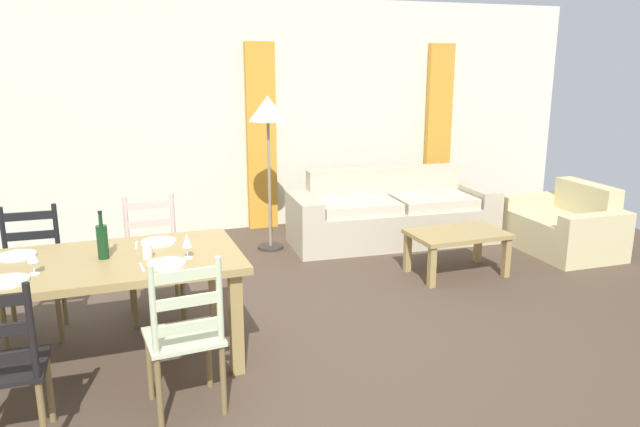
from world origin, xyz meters
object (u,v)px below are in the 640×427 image
object	(u,v)px
dining_chair_near_right	(185,336)
coffee_table	(457,238)
dining_chair_near_left	(1,368)
dining_chair_far_right	(154,257)
wine_glass_near_left	(33,257)
couch	(391,216)
dining_table	(92,274)
wine_bottle	(102,241)
armchair_upholstered	(566,228)
standing_lamp	(268,118)
wine_glass_near_right	(187,242)
coffee_cup_primary	(147,252)
dining_chair_far_left	(32,273)

from	to	relation	value
dining_chair_near_right	coffee_table	world-z (taller)	dining_chair_near_right
dining_chair_near_left	dining_chair_far_right	world-z (taller)	same
wine_glass_near_left	couch	distance (m)	4.10
dining_table	dining_chair_far_right	distance (m)	0.92
dining_table	wine_bottle	xyz separation A→B (m)	(0.08, 0.02, 0.20)
armchair_upholstered	standing_lamp	distance (m)	3.39
dining_chair_far_right	wine_glass_near_right	bearing A→B (deg)	-81.22
coffee_table	armchair_upholstered	distance (m)	1.55
dining_chair_far_right	coffee_cup_primary	distance (m)	0.92
dining_chair_far_right	wine_bottle	world-z (taller)	wine_bottle
dining_chair_far_left	wine_glass_near_right	bearing A→B (deg)	-40.83
wine_bottle	standing_lamp	xyz separation A→B (m)	(1.70, 2.14, 0.54)
couch	armchair_upholstered	size ratio (longest dim) A/B	1.97
coffee_table	dining_chair_near_left	bearing A→B (deg)	-157.20
coffee_table	standing_lamp	distance (m)	2.27
dining_chair_far_right	couch	size ratio (longest dim) A/B	0.41
dining_chair_near_right	wine_glass_near_right	world-z (taller)	dining_chair_near_right
dining_table	wine_glass_near_left	xyz separation A→B (m)	(-0.31, -0.15, 0.20)
dining_chair_far_right	wine_glass_near_left	bearing A→B (deg)	-129.19
dining_table	couch	bearing A→B (deg)	32.26
dining_chair_far_left	coffee_cup_primary	xyz separation A→B (m)	(0.77, -0.79, 0.32)
standing_lamp	armchair_upholstered	bearing A→B (deg)	-21.22
wine_glass_near_left	wine_bottle	bearing A→B (deg)	23.65
wine_glass_near_left	wine_glass_near_right	distance (m)	0.91
dining_chair_near_left	wine_glass_near_left	size ratio (longest dim) A/B	5.96
dining_table	coffee_cup_primary	xyz separation A→B (m)	(0.35, -0.07, 0.13)
dining_chair_far_right	wine_bottle	xyz separation A→B (m)	(-0.36, -0.76, 0.39)
coffee_table	standing_lamp	world-z (taller)	standing_lamp
standing_lamp	wine_glass_near_left	bearing A→B (deg)	-132.17
dining_chair_near_right	dining_chair_near_left	bearing A→B (deg)	-176.59
dining_chair_far_left	coffee_table	bearing A→B (deg)	0.68
dining_table	dining_chair_far_right	bearing A→B (deg)	60.26
dining_table	coffee_table	distance (m)	3.33
couch	dining_table	bearing A→B (deg)	-147.74
dining_chair_near_right	dining_chair_far_left	size ratio (longest dim) A/B	1.00
dining_chair_near_left	coffee_cup_primary	distance (m)	1.12
couch	standing_lamp	distance (m)	1.77
dining_chair_near_left	dining_chair_near_right	xyz separation A→B (m)	(0.93, 0.06, 0.00)
wine_bottle	coffee_table	xyz separation A→B (m)	(3.15, 0.74, -0.51)
dining_chair_near_left	dining_chair_near_right	distance (m)	0.93
dining_chair_near_right	coffee_cup_primary	size ratio (longest dim) A/B	10.67
wine_bottle	wine_glass_near_right	world-z (taller)	wine_bottle
coffee_cup_primary	coffee_table	bearing A→B (deg)	16.17
dining_chair_far_right	coffee_table	xyz separation A→B (m)	(2.78, -0.02, -0.12)
armchair_upholstered	standing_lamp	size ratio (longest dim) A/B	0.72
dining_chair_far_left	wine_glass_near_left	distance (m)	0.96
dining_chair_far_left	couch	distance (m)	3.78
wine_glass_near_left	dining_chair_near_right	bearing A→B (deg)	-35.98
dining_chair_near_right	couch	bearing A→B (deg)	45.52
dining_chair_near_left	dining_chair_near_right	bearing A→B (deg)	3.41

